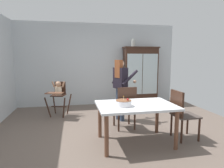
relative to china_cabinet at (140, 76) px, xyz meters
The scene contains 10 objects.
ground_plane 2.92m from the china_cabinet, 120.81° to the right, with size 6.24×6.24×0.00m, color #66564C.
wall_back 1.48m from the china_cabinet, 169.41° to the left, with size 5.32×0.06×2.70m, color silver.
china_cabinet is the anchor object (origin of this frame).
ceramic_vase 1.11m from the china_cabinet, behind, with size 0.13×0.13×0.27m.
high_chair_with_toddler 2.80m from the china_cabinet, 161.95° to the right, with size 0.71×0.79×0.95m.
adult_person 1.90m from the china_cabinet, 124.59° to the right, with size 0.64×0.63×1.53m.
dining_table 3.14m from the china_cabinet, 111.23° to the right, with size 1.40×0.96×0.74m.
birthday_cake 3.31m from the china_cabinet, 114.76° to the right, with size 0.28×0.28×0.19m.
dining_chair_far_side 2.52m from the china_cabinet, 116.93° to the right, with size 0.47×0.47×0.96m.
dining_chair_right_end 2.95m from the china_cabinet, 94.17° to the right, with size 0.45×0.45×0.96m.
Camera 1 is at (-0.83, -3.81, 1.59)m, focal length 30.77 mm.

